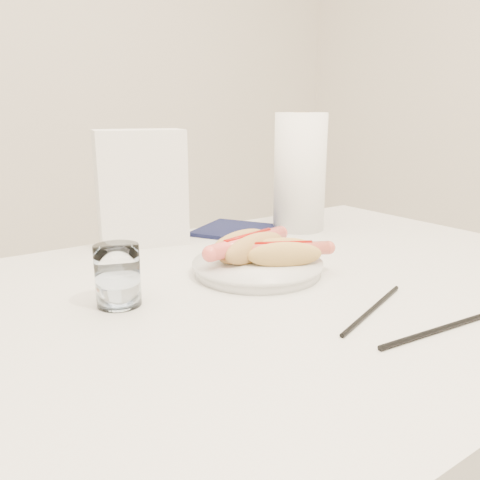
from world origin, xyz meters
TOP-DOWN VIEW (x-y plane):
  - table at (0.00, 0.00)m, footprint 1.20×0.80m
  - plate at (0.03, 0.06)m, footprint 0.27×0.27m
  - hotdog_left at (0.03, 0.08)m, footprint 0.18×0.10m
  - hotdog_right at (0.06, 0.03)m, footprint 0.15×0.11m
  - water_glass at (-0.22, 0.06)m, footprint 0.06×0.06m
  - chopstick_near at (0.06, -0.16)m, footprint 0.19×0.07m
  - chopstick_far at (0.09, -0.25)m, footprint 0.23×0.03m
  - napkin_box at (-0.05, 0.35)m, footprint 0.19×0.14m
  - navy_napkin at (0.16, 0.31)m, footprint 0.22×0.22m
  - paper_towel_roll at (0.30, 0.26)m, footprint 0.15×0.15m

SIDE VIEW (x-z plane):
  - table at x=0.00m, z-range 0.32..1.07m
  - chopstick_near at x=0.06m, z-range 0.75..0.76m
  - chopstick_far at x=0.09m, z-range 0.75..0.76m
  - navy_napkin at x=0.16m, z-range 0.75..0.76m
  - plate at x=0.03m, z-range 0.75..0.77m
  - hotdog_right at x=0.06m, z-range 0.77..0.81m
  - hotdog_left at x=0.03m, z-range 0.77..0.82m
  - water_glass at x=-0.22m, z-range 0.75..0.84m
  - napkin_box at x=-0.05m, z-range 0.75..0.98m
  - paper_towel_roll at x=0.30m, z-range 0.75..1.01m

